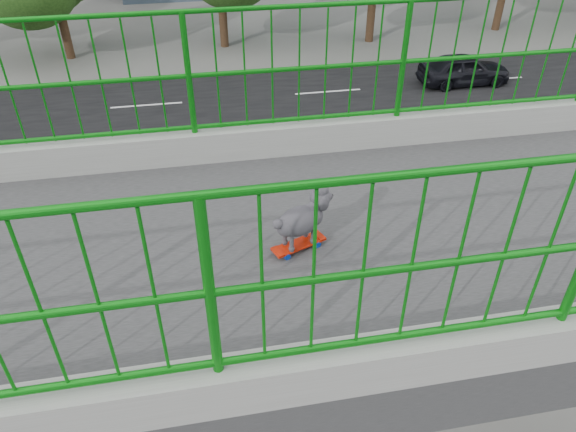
# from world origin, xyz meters

# --- Properties ---
(road) EXTENTS (18.00, 90.00, 0.02)m
(road) POSITION_xyz_m (-13.00, 0.00, 0.01)
(road) COLOR black
(road) RESTS_ON ground
(footbridge) EXTENTS (3.00, 24.00, 7.00)m
(footbridge) POSITION_xyz_m (0.00, 0.00, 5.22)
(footbridge) COLOR #2D2D2F
(footbridge) RESTS_ON ground
(skateboard) EXTENTS (0.27, 0.45, 0.06)m
(skateboard) POSITION_xyz_m (0.14, 2.69, 7.04)
(skateboard) COLOR red
(skateboard) RESTS_ON footbridge
(poodle) EXTENTS (0.32, 0.49, 0.43)m
(poodle) POSITION_xyz_m (0.13, 2.72, 7.29)
(poodle) COLOR #2B292E
(poodle) RESTS_ON skateboard
(car_1) EXTENTS (1.40, 4.01, 1.32)m
(car_1) POSITION_xyz_m (-9.20, 11.07, 0.66)
(car_1) COLOR black
(car_1) RESTS_ON ground
(car_4) EXTENTS (1.67, 4.14, 1.41)m
(car_4) POSITION_xyz_m (-18.80, 14.32, 0.71)
(car_4) COLOR black
(car_4) RESTS_ON ground
(car_5) EXTENTS (1.63, 4.66, 1.54)m
(car_5) POSITION_xyz_m (-6.00, 5.95, 0.77)
(car_5) COLOR #B10D07
(car_5) RESTS_ON ground
(car_6) EXTENTS (2.60, 5.63, 1.56)m
(car_6) POSITION_xyz_m (-9.20, 8.83, 0.78)
(car_6) COLOR silver
(car_6) RESTS_ON ground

